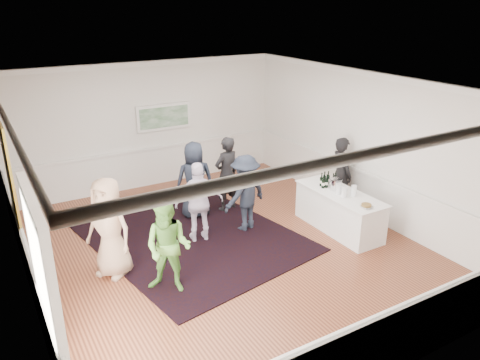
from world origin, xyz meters
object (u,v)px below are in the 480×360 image
guest_lilac (199,202)px  guest_dark_b (227,174)px  guest_dark_a (245,193)px  guest_navy (195,180)px  ice_bucket (336,185)px  guest_tan (109,228)px  nut_bowl (366,206)px  bartender (341,174)px  guest_green (168,247)px  serving_table (339,211)px

guest_lilac → guest_dark_b: (1.18, 1.03, 0.05)m
guest_dark_a → guest_navy: (-0.63, 1.12, 0.04)m
guest_navy → guest_dark_a: bearing=132.6°
guest_lilac → ice_bucket: (2.74, -0.88, 0.13)m
guest_tan → ice_bucket: (4.62, -0.52, 0.05)m
ice_bucket → nut_bowl: size_ratio=1.13×
guest_lilac → guest_navy: 1.16m
bartender → guest_dark_b: 2.60m
guest_green → guest_dark_a: guest_dark_a is taller
guest_lilac → guest_navy: size_ratio=0.96×
ice_bucket → serving_table: bearing=-93.0°
guest_dark_b → guest_green: bearing=34.9°
serving_table → guest_dark_a: (-1.69, 1.02, 0.40)m
ice_bucket → bartender: bearing=41.4°
nut_bowl → serving_table: bearing=83.5°
guest_navy → nut_bowl: size_ratio=7.46×
guest_tan → guest_navy: bearing=87.3°
guest_lilac → guest_dark_b: bearing=-126.0°
serving_table → guest_navy: size_ratio=1.21×
guest_tan → guest_dark_b: (3.06, 1.39, -0.03)m
guest_dark_a → nut_bowl: guest_dark_a is taller
nut_bowl → guest_navy: bearing=126.9°
guest_dark_b → guest_tan: bearing=14.5°
guest_dark_b → nut_bowl: guest_dark_b is taller
serving_table → guest_navy: (-2.32, 2.14, 0.44)m
guest_lilac → nut_bowl: guest_lilac is taller
bartender → guest_green: bearing=107.4°
guest_navy → guest_green: bearing=69.7°
guest_dark_b → guest_lilac: bearing=31.2°
bartender → guest_tan: size_ratio=0.95×
serving_table → ice_bucket: ice_bucket is taller
bartender → guest_tan: guest_tan is taller
guest_green → guest_dark_a: (2.24, 1.31, 0.01)m
ice_bucket → nut_bowl: 1.01m
bartender → guest_dark_a: (-2.41, 0.22, -0.04)m
bartender → guest_lilac: 3.46m
guest_navy → nut_bowl: 3.71m
nut_bowl → guest_lilac: bearing=144.5°
serving_table → ice_bucket: size_ratio=8.02×
bartender → ice_bucket: (-0.71, -0.63, 0.09)m
nut_bowl → guest_tan: bearing=161.4°
bartender → nut_bowl: (-0.81, -1.63, 0.02)m
guest_green → guest_lilac: (1.20, 1.34, 0.02)m
guest_green → ice_bucket: 3.97m
guest_green → ice_bucket: size_ratio=6.22×
guest_dark_a → guest_navy: guest_navy is taller
bartender → guest_lilac: bearing=90.0°
ice_bucket → guest_tan: bearing=173.6°
serving_table → nut_bowl: nut_bowl is taller
serving_table → guest_tan: 4.69m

